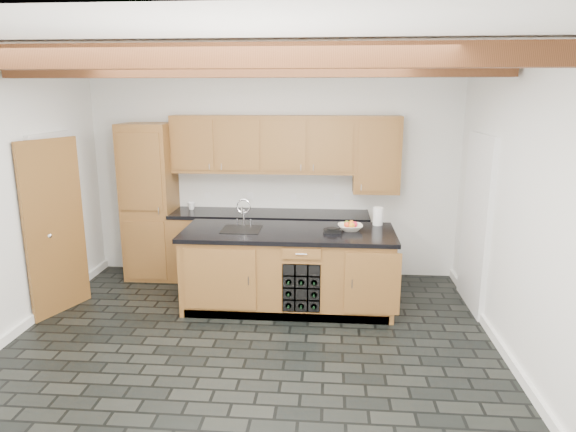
# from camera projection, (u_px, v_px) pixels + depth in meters

# --- Properties ---
(ground) EXTENTS (5.00, 5.00, 0.00)m
(ground) POSITION_uv_depth(u_px,v_px,m) (246.00, 358.00, 4.92)
(ground) COLOR black
(ground) RESTS_ON ground
(room_shell) EXTENTS (5.01, 5.00, 5.00)m
(room_shell) POSITION_uv_depth(u_px,v_px,m) (243.00, 192.00, 5.09)
(room_shell) COLOR white
(room_shell) RESTS_ON ground
(back_cabinetry) EXTENTS (3.65, 0.62, 2.20)m
(back_cabinetry) POSITION_uv_depth(u_px,v_px,m) (244.00, 208.00, 6.89)
(back_cabinetry) COLOR #9C6532
(back_cabinetry) RESTS_ON ground
(island) EXTENTS (2.48, 0.96, 0.93)m
(island) POSITION_uv_depth(u_px,v_px,m) (289.00, 269.00, 6.04)
(island) COLOR #9C6532
(island) RESTS_ON ground
(faucet) EXTENTS (0.45, 0.40, 0.34)m
(faucet) POSITION_uv_depth(u_px,v_px,m) (242.00, 226.00, 6.01)
(faucet) COLOR black
(faucet) RESTS_ON island
(kitchen_scale) EXTENTS (0.20, 0.13, 0.06)m
(kitchen_scale) POSITION_uv_depth(u_px,v_px,m) (332.00, 230.00, 5.84)
(kitchen_scale) COLOR black
(kitchen_scale) RESTS_ON island
(fruit_bowl) EXTENTS (0.31, 0.31, 0.07)m
(fruit_bowl) POSITION_uv_depth(u_px,v_px,m) (350.00, 227.00, 5.95)
(fruit_bowl) COLOR beige
(fruit_bowl) RESTS_ON island
(fruit_cluster) EXTENTS (0.16, 0.17, 0.07)m
(fruit_cluster) POSITION_uv_depth(u_px,v_px,m) (350.00, 224.00, 5.94)
(fruit_cluster) COLOR red
(fruit_cluster) RESTS_ON fruit_bowl
(paper_towel) EXTENTS (0.12, 0.12, 0.22)m
(paper_towel) POSITION_uv_depth(u_px,v_px,m) (378.00, 216.00, 6.17)
(paper_towel) COLOR white
(paper_towel) RESTS_ON island
(mug) EXTENTS (0.12, 0.12, 0.10)m
(mug) POSITION_uv_depth(u_px,v_px,m) (191.00, 206.00, 7.02)
(mug) COLOR white
(mug) RESTS_ON back_cabinetry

